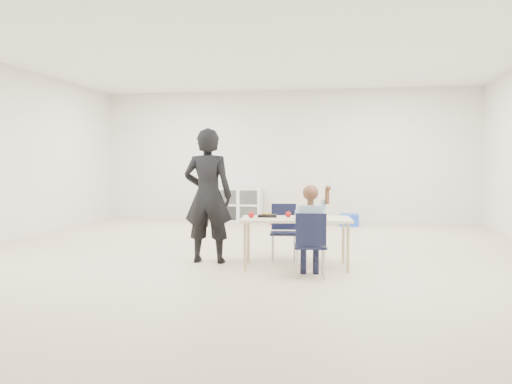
% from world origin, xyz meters
% --- Properties ---
extents(room, '(9.00, 9.02, 2.80)m').
position_xyz_m(room, '(0.00, 0.00, 1.40)').
color(room, beige).
rests_on(room, ground).
extents(table, '(1.35, 0.78, 0.59)m').
position_xyz_m(table, '(0.73, -0.73, 0.30)').
color(table, beige).
rests_on(table, ground).
extents(chair_near, '(0.38, 0.36, 0.71)m').
position_xyz_m(chair_near, '(0.94, -1.25, 0.35)').
color(chair_near, black).
rests_on(chair_near, ground).
extents(chair_far, '(0.38, 0.36, 0.71)m').
position_xyz_m(chair_far, '(0.52, -0.21, 0.35)').
color(chair_far, black).
rests_on(chair_far, ground).
extents(child, '(0.52, 0.52, 1.12)m').
position_xyz_m(child, '(0.94, -1.25, 0.56)').
color(child, '#B4D6F4').
rests_on(child, chair_near).
extents(lunch_tray_near, '(0.24, 0.18, 0.03)m').
position_xyz_m(lunch_tray_near, '(0.84, -0.70, 0.61)').
color(lunch_tray_near, black).
rests_on(lunch_tray_near, table).
extents(lunch_tray_far, '(0.24, 0.18, 0.03)m').
position_xyz_m(lunch_tray_far, '(0.38, -0.68, 0.61)').
color(lunch_tray_far, black).
rests_on(lunch_tray_far, table).
extents(milk_carton, '(0.08, 0.08, 0.10)m').
position_xyz_m(milk_carton, '(0.80, -0.86, 0.64)').
color(milk_carton, white).
rests_on(milk_carton, table).
extents(bread_roll, '(0.09, 0.09, 0.07)m').
position_xyz_m(bread_roll, '(1.05, -0.79, 0.62)').
color(bread_roll, tan).
rests_on(bread_roll, table).
extents(apple_near, '(0.07, 0.07, 0.07)m').
position_xyz_m(apple_near, '(0.64, -0.68, 0.63)').
color(apple_near, '#9F0E10').
rests_on(apple_near, table).
extents(apple_far, '(0.07, 0.07, 0.07)m').
position_xyz_m(apple_far, '(0.21, -0.82, 0.63)').
color(apple_far, '#9F0E10').
rests_on(apple_far, table).
extents(cubby_shelf, '(1.40, 0.40, 0.70)m').
position_xyz_m(cubby_shelf, '(-1.20, 4.28, 0.35)').
color(cubby_shelf, white).
rests_on(cubby_shelf, ground).
extents(adult, '(0.61, 0.41, 1.67)m').
position_xyz_m(adult, '(-0.38, -0.58, 0.83)').
color(adult, black).
rests_on(adult, ground).
extents(bin_red, '(0.38, 0.46, 0.21)m').
position_xyz_m(bin_red, '(-0.02, 3.81, 0.10)').
color(bin_red, '#B41B12').
rests_on(bin_red, ground).
extents(bin_yellow, '(0.36, 0.46, 0.22)m').
position_xyz_m(bin_yellow, '(0.72, 3.92, 0.11)').
color(bin_yellow, gold).
rests_on(bin_yellow, ground).
extents(bin_blue, '(0.37, 0.47, 0.23)m').
position_xyz_m(bin_blue, '(1.35, 3.80, 0.11)').
color(bin_blue, blue).
rests_on(bin_blue, ground).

